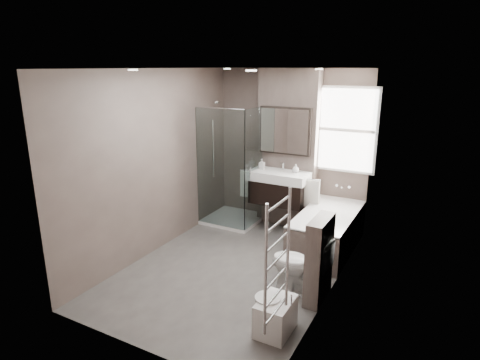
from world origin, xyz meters
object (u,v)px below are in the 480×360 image
Objects in this scene: toilet at (300,265)px; vanity at (279,187)px; bathtub at (328,229)px; bidet at (275,315)px.

vanity is at bearing -144.42° from toilet.
toilet is (0.97, -1.65, -0.38)m from vanity.
bathtub is at bearing -173.00° from toilet.
vanity is 1.95m from toilet.
vanity is 2.03× the size of bidet.
toilet is at bearing -59.48° from vanity.
vanity is at bearing 160.63° from bathtub.
vanity is 0.59× the size of bathtub.
vanity reaches higher than bidet.
toilet is at bearing 93.11° from bidet.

